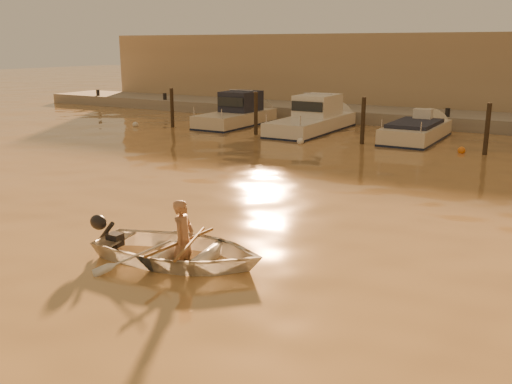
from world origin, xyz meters
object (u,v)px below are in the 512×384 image
Objects in this scene: dinghy at (179,250)px; moored_boat_3 at (416,135)px; moored_boat_2 at (312,119)px; person at (183,239)px; moored_boat_1 at (236,113)px; waterfront_building at (441,74)px.

moored_boat_3 reaches higher than dinghy.
dinghy is 17.91m from moored_boat_2.
dinghy is at bearing -73.57° from moored_boat_2.
person is (0.10, 0.02, 0.24)m from dinghy.
moored_boat_1 is 0.86× the size of moored_boat_2.
moored_boat_2 is at bearing -108.11° from waterfront_building.
waterfront_building is at bearing -6.38° from dinghy.
person is 17.16m from moored_boat_3.
moored_boat_2 is 11.71m from waterfront_building.
moored_boat_1 is at bearing 19.81° from person.
dinghy is 0.57× the size of moored_boat_1.
moored_boat_1 is 1.05× the size of moored_boat_3.
dinghy is at bearing 90.00° from person.
moored_boat_3 is at bearing -82.11° from waterfront_building.
waterfront_building is (-1.57, 28.16, 1.92)m from person.
moored_boat_3 is 0.13× the size of waterfront_building.
moored_boat_3 is at bearing 0.00° from moored_boat_1.
moored_boat_1 reaches higher than person.
moored_boat_3 is (5.12, 0.00, -0.40)m from moored_boat_2.
person is at bearing -86.82° from waterfront_building.
waterfront_building reaches higher than moored_boat_2.
moored_boat_2 is (4.41, 0.00, 0.00)m from moored_boat_1.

